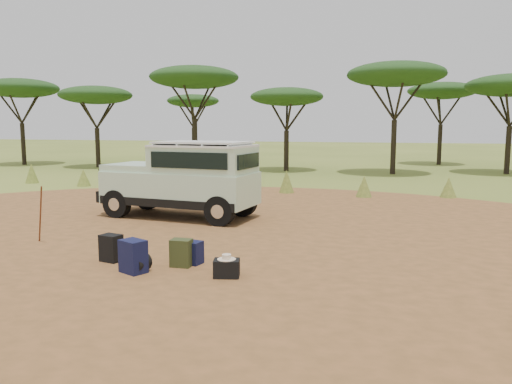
% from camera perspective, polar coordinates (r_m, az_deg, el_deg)
% --- Properties ---
extents(ground, '(140.00, 140.00, 0.00)m').
position_cam_1_polar(ground, '(11.31, -5.76, -5.86)').
color(ground, '#5B6B26').
rests_on(ground, ground).
extents(dirt_clearing, '(23.00, 23.00, 0.01)m').
position_cam_1_polar(dirt_clearing, '(11.31, -5.76, -5.84)').
color(dirt_clearing, '#9A5E32').
rests_on(dirt_clearing, ground).
extents(grass_fringe, '(36.60, 1.60, 0.90)m').
position_cam_1_polar(grass_fringe, '(19.45, 3.77, 1.02)').
color(grass_fringe, '#5B6B26').
rests_on(grass_fringe, ground).
extents(acacia_treeline, '(46.70, 13.20, 6.26)m').
position_cam_1_polar(acacia_treeline, '(30.32, 9.40, 11.75)').
color(acacia_treeline, black).
rests_on(acacia_treeline, ground).
extents(safari_vehicle, '(4.68, 2.28, 2.19)m').
position_cam_1_polar(safari_vehicle, '(14.40, -8.18, 1.27)').
color(safari_vehicle, '#BDDCBC').
rests_on(safari_vehicle, ground).
extents(walking_staff, '(0.44, 0.36, 1.32)m').
position_cam_1_polar(walking_staff, '(12.11, -23.42, -2.37)').
color(walking_staff, brown).
rests_on(walking_staff, ground).
extents(backpack_black, '(0.44, 0.37, 0.53)m').
position_cam_1_polar(backpack_black, '(10.13, -16.22, -6.18)').
color(backpack_black, black).
rests_on(backpack_black, ground).
extents(backpack_navy, '(0.55, 0.49, 0.60)m').
position_cam_1_polar(backpack_navy, '(9.26, -13.86, -7.16)').
color(backpack_navy, '#13173D').
rests_on(backpack_navy, ground).
extents(backpack_olive, '(0.39, 0.28, 0.53)m').
position_cam_1_polar(backpack_olive, '(9.48, -8.53, -6.92)').
color(backpack_olive, '#333A1B').
rests_on(backpack_olive, ground).
extents(duffel_navy, '(0.44, 0.36, 0.44)m').
position_cam_1_polar(duffel_navy, '(9.65, -7.40, -6.88)').
color(duffel_navy, '#13173D').
rests_on(duffel_navy, ground).
extents(hard_case, '(0.51, 0.41, 0.32)m').
position_cam_1_polar(hard_case, '(8.79, -3.38, -8.71)').
color(hard_case, black).
rests_on(hard_case, ground).
extents(stuff_sack, '(0.39, 0.39, 0.34)m').
position_cam_1_polar(stuff_sack, '(9.31, -13.23, -7.92)').
color(stuff_sack, black).
rests_on(stuff_sack, ground).
extents(safari_hat, '(0.32, 0.32, 0.09)m').
position_cam_1_polar(safari_hat, '(8.74, -3.39, -7.50)').
color(safari_hat, beige).
rests_on(safari_hat, hard_case).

